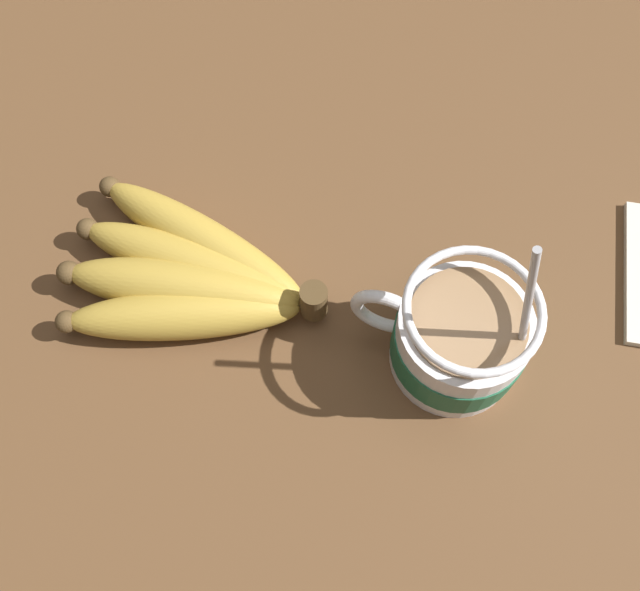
# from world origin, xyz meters

# --- Properties ---
(table) EXTENTS (1.11, 1.11, 0.03)m
(table) POSITION_xyz_m (0.00, 0.00, 0.01)
(table) COLOR brown
(table) RESTS_ON ground
(coffee_mug) EXTENTS (0.13, 0.09, 0.17)m
(coffee_mug) POSITION_xyz_m (-0.10, -0.01, 0.06)
(coffee_mug) COLOR silver
(coffee_mug) RESTS_ON table
(banana_bunch) EXTENTS (0.20, 0.15, 0.04)m
(banana_bunch) POSITION_xyz_m (0.10, 0.00, 0.05)
(banana_bunch) COLOR #4C381E
(banana_bunch) RESTS_ON table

